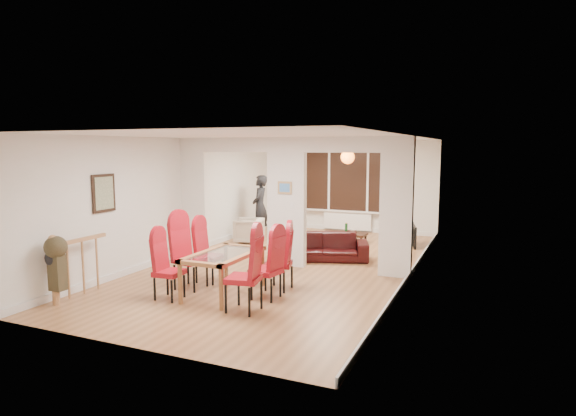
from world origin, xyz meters
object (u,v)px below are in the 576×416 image
Objects in this scene: dining_chair_ra at (244,272)px; television at (410,235)px; dining_table at (224,274)px; dining_chair_rc at (279,259)px; bottle at (346,228)px; dining_chair_lb at (190,255)px; armchair at (249,231)px; person at (260,207)px; sofa at (322,247)px; dining_chair_rb at (266,266)px; bowl at (352,232)px; coffee_table at (344,237)px; dining_chair_lc at (209,253)px; dining_chair_la at (169,268)px.

dining_chair_ra reaches higher than television.
television is at bearing 67.42° from dining_table.
dining_chair_rc is 3.92× the size of bottle.
dining_chair_lb is 3.99m from armchair.
sofa is at bearing 41.52° from person.
dining_chair_rc reaches higher than television.
dining_chair_rb is 5.26m from person.
dining_chair_ra is 0.70× the size of person.
dining_chair_rb is at bearing -88.83° from bottle.
armchair is at bearing 112.39° from dining_table.
sofa is (-0.06, 2.91, -0.25)m from dining_chair_rb.
dining_chair_ra is at bearing -84.45° from dining_chair_rb.
television reaches higher than bottle.
dining_chair_lb is at bearing -173.88° from dining_chair_rc.
person is at bearing -172.61° from bowl.
dining_chair_lc is at bearing -104.78° from coffee_table.
dining_chair_la is 1.11× the size of television.
dining_chair_lc is (0.07, 0.47, -0.07)m from dining_chair_lb.
dining_chair_rc is 4.79m from person.
dining_chair_lb is at bearing 173.52° from dining_table.
sofa is 2.11× the size of television.
dining_chair_la is 0.96× the size of dining_chair_rb.
dining_chair_rc is 4.30m from bottle.
dining_chair_rb is (1.40, 0.63, 0.02)m from dining_chair_la.
person is (-2.43, 4.66, 0.31)m from dining_chair_rb.
person is (-1.08, 4.19, 0.31)m from dining_chair_lc.
bowl is at bearing 9.97° from coffee_table.
dining_chair_rc is at bearing -90.43° from bowl.
dining_chair_ra is 4.36× the size of bottle.
armchair is 3.99m from television.
armchair is (-2.31, 4.54, -0.27)m from dining_chair_ra.
bowl is (0.03, 4.44, -0.24)m from dining_chair_rc.
dining_chair_ra is at bearing -108.45° from sofa.
bottle is at bearing 74.21° from dining_chair_lc.
dining_chair_rb is (0.04, 0.67, -0.05)m from dining_chair_ra.
dining_chair_rc is at bearing -107.71° from sofa.
armchair is 0.75× the size of television.
dining_chair_lb is 1.28× the size of television.
dining_chair_la reaches higher than bowl.
bowl is at bearing 71.35° from dining_chair_la.
person is 2.53m from bowl.
dining_chair_la is at bearing -103.42° from bottle.
person reaches higher than dining_chair_ra.
dining_chair_rc is 0.96× the size of coffee_table.
armchair is at bearing 106.91° from dining_chair_ra.
dining_table is at bearing -96.32° from coffee_table.
sofa is (1.29, 2.44, -0.24)m from dining_chair_lc.
person reaches higher than bottle.
dining_chair_lb reaches higher than bowl.
television is at bearing 37.07° from sofa.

